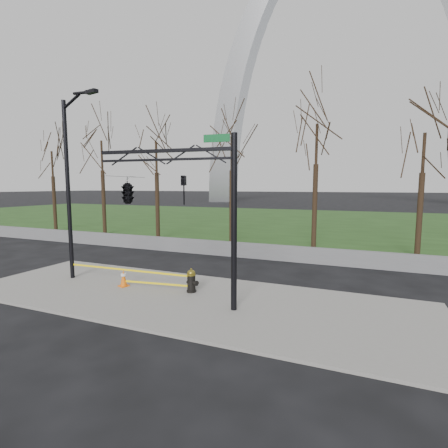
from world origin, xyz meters
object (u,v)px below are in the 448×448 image
at_px(street_light, 70,177).
at_px(traffic_signal_mast, 146,190).
at_px(traffic_cone, 124,278).
at_px(fire_hydrant, 192,281).

xyz_separation_m(street_light, traffic_signal_mast, (4.84, -1.15, -0.55)).
bearing_deg(street_light, traffic_cone, 8.60).
bearing_deg(traffic_signal_mast, street_light, 160.71).
xyz_separation_m(fire_hydrant, traffic_cone, (-3.00, -0.43, -0.09)).
bearing_deg(fire_hydrant, traffic_cone, -156.35).
bearing_deg(traffic_cone, street_light, 177.62).
bearing_deg(fire_hydrant, traffic_signal_mast, -108.59).
height_order(street_light, traffic_signal_mast, street_light).
distance_m(street_light, traffic_signal_mast, 5.00).
relative_size(street_light, traffic_signal_mast, 1.37).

